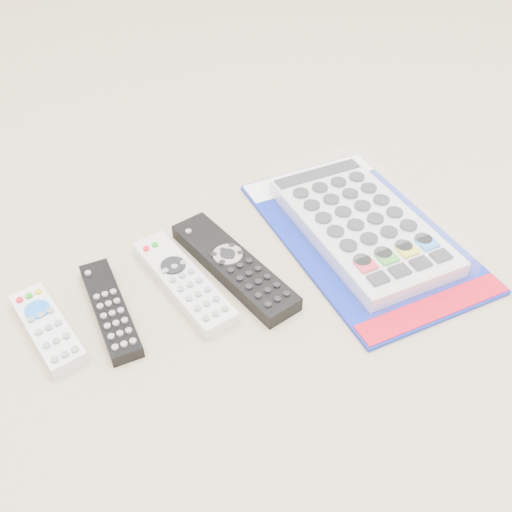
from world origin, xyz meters
TOP-DOWN VIEW (x-y plane):
  - remote_small_grey at (-0.23, 0.06)m, footprint 0.05×0.15m
  - remote_slim_black at (-0.16, 0.05)m, footprint 0.07×0.18m
  - remote_silver_dvd at (-0.06, 0.03)m, footprint 0.05×0.20m
  - remote_large_black at (0.01, 0.02)m, footprint 0.06×0.23m
  - jumbo_remote_packaged at (0.21, -0.02)m, footprint 0.29×0.41m

SIDE VIEW (x-z plane):
  - remote_slim_black at x=-0.16m, z-range 0.00..0.02m
  - remote_small_grey at x=-0.23m, z-range 0.00..0.02m
  - remote_silver_dvd at x=-0.06m, z-range 0.00..0.02m
  - remote_large_black at x=0.01m, z-range 0.00..0.02m
  - jumbo_remote_packaged at x=0.21m, z-range 0.00..0.05m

